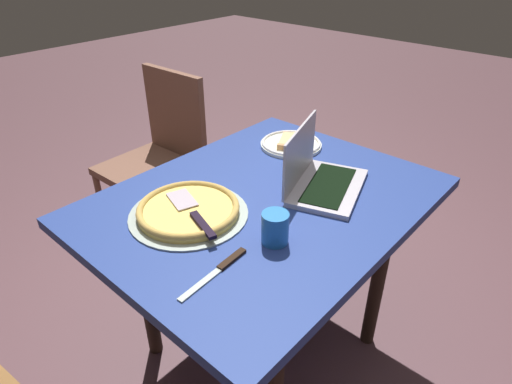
% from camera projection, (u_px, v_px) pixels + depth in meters
% --- Properties ---
extents(ground_plane, '(12.00, 12.00, 0.00)m').
position_uv_depth(ground_plane, '(263.00, 344.00, 1.87)').
color(ground_plane, brown).
extents(dining_table, '(1.16, 0.91, 0.75)m').
position_uv_depth(dining_table, '(264.00, 218.00, 1.53)').
color(dining_table, navy).
rests_on(dining_table, ground_plane).
extents(laptop, '(0.39, 0.32, 0.22)m').
position_uv_depth(laptop, '(319.00, 176.00, 1.51)').
color(laptop, '#B4AEB8').
rests_on(laptop, dining_table).
extents(pizza_plate, '(0.26, 0.26, 0.04)m').
position_uv_depth(pizza_plate, '(291.00, 144.00, 1.82)').
color(pizza_plate, white).
rests_on(pizza_plate, dining_table).
extents(pizza_tray, '(0.38, 0.38, 0.04)m').
position_uv_depth(pizza_tray, '(189.00, 210.00, 1.38)').
color(pizza_tray, '#9AA9A1').
rests_on(pizza_tray, dining_table).
extents(table_knife, '(0.25, 0.04, 0.01)m').
position_uv_depth(table_knife, '(220.00, 268.00, 1.16)').
color(table_knife, '#B4C2B8').
rests_on(table_knife, dining_table).
extents(drink_cup, '(0.08, 0.08, 0.10)m').
position_uv_depth(drink_cup, '(275.00, 228.00, 1.24)').
color(drink_cup, '#2670BA').
rests_on(drink_cup, dining_table).
extents(chair_far, '(0.47, 0.47, 0.92)m').
position_uv_depth(chair_far, '(161.00, 150.00, 2.35)').
color(chair_far, brown).
rests_on(chair_far, ground_plane).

